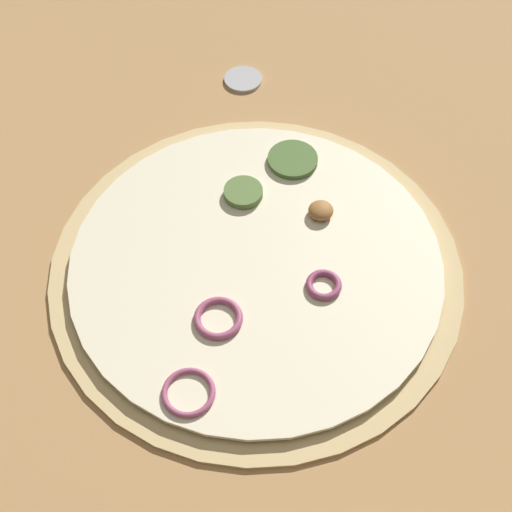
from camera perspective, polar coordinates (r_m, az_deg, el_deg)
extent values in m
plane|color=tan|center=(0.61, 0.00, -0.96)|extent=(3.00, 3.00, 0.00)
cylinder|color=#D6B77A|center=(0.61, 0.00, -0.76)|extent=(0.35, 0.35, 0.01)
cylinder|color=#EFE5C1|center=(0.61, 0.00, -0.44)|extent=(0.32, 0.32, 0.00)
torus|color=#A34C70|center=(0.54, -5.42, -10.81)|extent=(0.04, 0.04, 0.00)
ellipsoid|color=#996633|center=(0.63, 5.21, 3.65)|extent=(0.02, 0.02, 0.01)
cylinder|color=#47662D|center=(0.68, 2.95, 7.71)|extent=(0.05, 0.05, 0.01)
torus|color=#934266|center=(0.59, 5.44, -2.31)|extent=(0.03, 0.03, 0.01)
cylinder|color=#567538|center=(0.65, -1.36, 5.07)|extent=(0.04, 0.04, 0.01)
torus|color=#A34C70|center=(0.57, -3.03, -4.98)|extent=(0.04, 0.04, 0.01)
cylinder|color=#B2B2B7|center=(0.78, -1.04, 14.05)|extent=(0.04, 0.04, 0.01)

